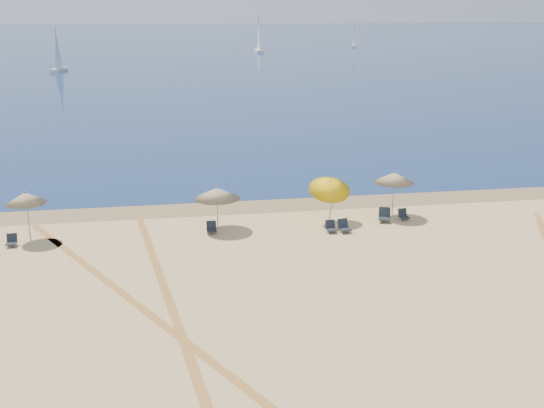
{
  "coord_description": "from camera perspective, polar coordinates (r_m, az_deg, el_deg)",
  "views": [
    {
      "loc": [
        -5.0,
        -10.89,
        11.02
      ],
      "look_at": [
        0.0,
        20.0,
        1.3
      ],
      "focal_mm": 42.13,
      "sensor_mm": 36.0,
      "label": 1
    }
  ],
  "objects": [
    {
      "name": "umbrella_1",
      "position": [
        32.86,
        -21.15,
        0.51
      ],
      "size": [
        1.88,
        1.88,
        2.55
      ],
      "color": "gray",
      "rests_on": "ground"
    },
    {
      "name": "chair_4",
      "position": [
        32.73,
        6.45,
        -2.0
      ],
      "size": [
        0.66,
        0.73,
        0.66
      ],
      "rotation": [
        0.0,
        0.0,
        0.2
      ],
      "color": "black",
      "rests_on": "ground"
    },
    {
      "name": "chair_1",
      "position": [
        33.09,
        -22.25,
        -3.06
      ],
      "size": [
        0.5,
        0.58,
        0.59
      ],
      "rotation": [
        0.0,
        0.0,
        0.02
      ],
      "color": "black",
      "rests_on": "ground"
    },
    {
      "name": "wet_sand",
      "position": [
        36.93,
        -0.99,
        -0.1
      ],
      "size": [
        500.0,
        500.0,
        0.0
      ],
      "primitive_type": "plane",
      "color": "olive",
      "rests_on": "ground"
    },
    {
      "name": "umbrella_3",
      "position": [
        33.43,
        5.2,
        1.65
      ],
      "size": [
        2.18,
        2.21,
        2.77
      ],
      "color": "gray",
      "rests_on": "ground"
    },
    {
      "name": "chair_5",
      "position": [
        34.6,
        10.01,
        -1.02
      ],
      "size": [
        0.8,
        0.87,
        0.74
      ],
      "rotation": [
        0.0,
        0.0,
        -0.32
      ],
      "color": "black",
      "rests_on": "ground"
    },
    {
      "name": "ocean",
      "position": [
        236.2,
        -8.22,
        14.41
      ],
      "size": [
        500.0,
        500.0,
        0.0
      ],
      "primitive_type": "plane",
      "color": "#0C2151",
      "rests_on": "ground"
    },
    {
      "name": "tire_tracks",
      "position": [
        23.5,
        2.62,
        -10.72
      ],
      "size": [
        52.83,
        41.97,
        0.0
      ],
      "color": "tan",
      "rests_on": "ground"
    },
    {
      "name": "sailboat_0",
      "position": [
        188.07,
        7.35,
        14.47
      ],
      "size": [
        2.65,
        5.33,
        7.69
      ],
      "rotation": [
        0.0,
        0.0,
        -0.27
      ],
      "color": "white",
      "rests_on": "ocean"
    },
    {
      "name": "sailboat_1",
      "position": [
        164.11,
        -1.22,
        14.39
      ],
      "size": [
        1.73,
        6.29,
        9.33
      ],
      "rotation": [
        0.0,
        0.0,
        0.02
      ],
      "color": "white",
      "rests_on": "ocean"
    },
    {
      "name": "chair_6",
      "position": [
        35.11,
        11.66,
        -0.96
      ],
      "size": [
        0.56,
        0.63,
        0.59
      ],
      "rotation": [
        0.0,
        0.0,
        0.15
      ],
      "color": "black",
      "rests_on": "ground"
    },
    {
      "name": "chair_3",
      "position": [
        32.64,
        5.27,
        -2.06
      ],
      "size": [
        0.53,
        0.61,
        0.6
      ],
      "rotation": [
        0.0,
        0.0,
        0.06
      ],
      "color": "black",
      "rests_on": "ground"
    },
    {
      "name": "chair_2",
      "position": [
        32.52,
        -5.43,
        -2.14
      ],
      "size": [
        0.5,
        0.58,
        0.6
      ],
      "rotation": [
        0.0,
        0.0,
        -0.0
      ],
      "color": "black",
      "rests_on": "ground"
    },
    {
      "name": "umbrella_2",
      "position": [
        32.45,
        -4.94,
        0.96
      ],
      "size": [
        2.34,
        2.34,
        2.29
      ],
      "color": "gray",
      "rests_on": "ground"
    },
    {
      "name": "umbrella_4",
      "position": [
        34.91,
        10.86,
        2.33
      ],
      "size": [
        2.13,
        2.13,
        2.56
      ],
      "color": "gray",
      "rests_on": "ground"
    },
    {
      "name": "sailboat_2",
      "position": [
        120.86,
        -18.58,
        12.27
      ],
      "size": [
        2.3,
        5.37,
        7.77
      ],
      "rotation": [
        0.0,
        0.0,
        -0.19
      ],
      "color": "white",
      "rests_on": "ocean"
    }
  ]
}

